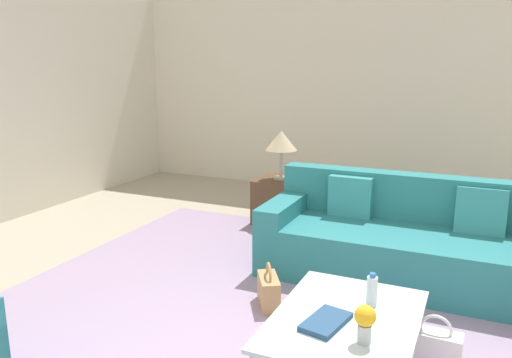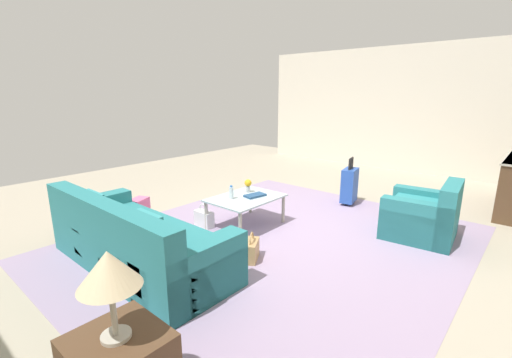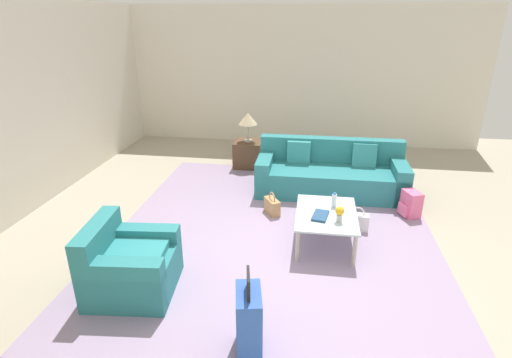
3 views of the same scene
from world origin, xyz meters
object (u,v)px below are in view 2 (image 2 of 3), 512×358
armchair (425,217)px  handbag_white (204,218)px  suitcase_blue (349,185)px  water_bottle (231,193)px  coffee_table (246,200)px  handbag_tan (252,250)px  coffee_table_book (255,195)px  flower_vase (248,184)px  backpack_pink (140,212)px  table_lamp (109,271)px  couch (132,244)px

armchair → handbag_white: 3.15m
suitcase_blue → handbag_white: bearing=-25.4°
armchair → water_bottle: bearing=-56.4°
coffee_table → suitcase_blue: suitcase_blue is taller
handbag_tan → coffee_table_book: bearing=-141.2°
water_bottle → coffee_table_book: size_ratio=0.65×
coffee_table → flower_vase: size_ratio=5.22×
flower_vase → handbag_tan: bearing=43.7°
backpack_pink → coffee_table: bearing=127.7°
backpack_pink → flower_vase: bearing=136.8°
armchair → suitcase_blue: 1.62m
coffee_table_book → handbag_tan: 1.19m
suitcase_blue → flower_vase: bearing=-25.5°
handbag_white → table_lamp: bearing=39.6°
coffee_table → coffee_table_book: bearing=146.3°
coffee_table_book → table_lamp: size_ratio=0.55×
handbag_tan → handbag_white: same height
backpack_pink → coffee_table_book: bearing=129.2°
couch → handbag_tan: size_ratio=6.92×
table_lamp → armchair: bearing=170.8°
suitcase_blue → backpack_pink: bearing=-33.6°
handbag_tan → handbag_white: bearing=-104.8°
flower_vase → handbag_white: bearing=-25.1°
handbag_white → backpack_pink: size_ratio=0.89×
water_bottle → handbag_white: water_bottle is taller
coffee_table → handbag_white: (0.43, -0.46, -0.27)m
coffee_table_book → handbag_white: (0.55, -0.54, -0.34)m
coffee_table → couch: bearing=-3.2°
table_lamp → handbag_white: (-2.37, -1.96, -0.84)m
couch → handbag_white: (-1.37, -0.36, -0.17)m
handbag_white → flower_vase: bearing=154.9°
armchair → handbag_white: armchair is taller
handbag_tan → handbag_white: (-0.33, -1.25, 0.00)m
couch → handbag_tan: bearing=139.2°
water_bottle → coffee_table_book: 0.38m
coffee_table → handbag_white: bearing=-46.4°
couch → armchair: (-3.11, 2.26, -0.01)m
handbag_white → couch: bearing=14.6°
couch → backpack_pink: size_ratio=6.19×
couch → flower_vase: (-2.02, -0.05, 0.28)m
coffee_table → water_bottle: 0.27m
armchair → coffee_table_book: 2.41m
couch → suitcase_blue: bearing=168.1°
water_bottle → armchair: bearing=123.6°
couch → handbag_tan: couch is taller
flower_vase → table_lamp: 3.46m
water_bottle → flower_vase: size_ratio=1.00×
armchair → handbag_tan: armchair is taller
couch → table_lamp: size_ratio=4.35×
suitcase_blue → handbag_tan: 2.78m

